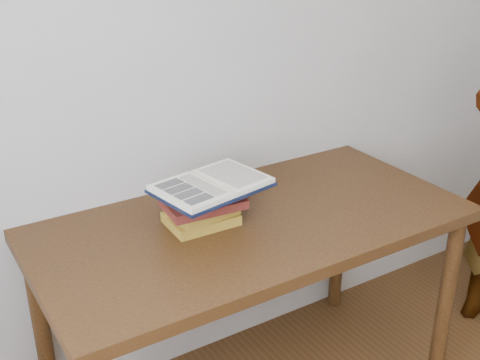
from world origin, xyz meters
TOP-DOWN VIEW (x-y plane):
  - desk at (-0.10, 1.38)m, footprint 1.50×0.75m
  - book_stack at (-0.27, 1.44)m, footprint 0.27×0.19m
  - open_book at (-0.24, 1.43)m, footprint 0.40×0.31m

SIDE VIEW (x-z plane):
  - desk at x=-0.10m, z-range 0.31..1.11m
  - book_stack at x=-0.27m, z-range 0.81..0.93m
  - open_book at x=-0.24m, z-range 0.93..0.96m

